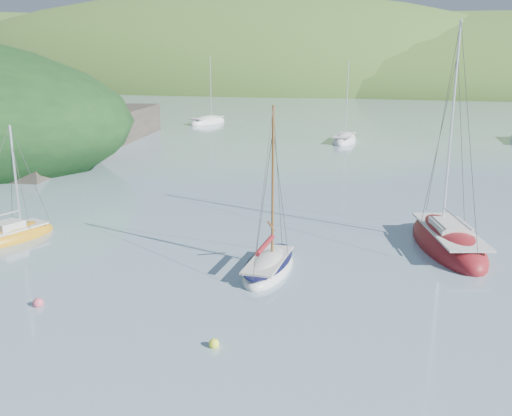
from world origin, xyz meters
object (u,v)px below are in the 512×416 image
(sloop_red, at_px, (448,243))
(sailboat_yellow, at_px, (12,236))
(distant_sloop_a, at_px, (344,140))
(daysailer_white, at_px, (269,266))
(distant_sloop_c, at_px, (208,122))

(sloop_red, height_order, sailboat_yellow, sloop_red)
(sailboat_yellow, xyz_separation_m, distant_sloop_a, (12.09, 41.81, 0.01))
(daysailer_white, height_order, sloop_red, sloop_red)
(sloop_red, relative_size, sailboat_yellow, 1.83)
(daysailer_white, distance_m, distant_sloop_a, 42.17)
(daysailer_white, xyz_separation_m, sailboat_yellow, (-14.97, 0.26, -0.03))
(distant_sloop_a, xyz_separation_m, distant_sloop_c, (-22.16, 12.20, 0.01))
(distant_sloop_a, bearing_deg, daysailer_white, -85.90)
(sailboat_yellow, bearing_deg, distant_sloop_a, 90.57)
(daysailer_white, distance_m, distant_sloop_c, 59.77)
(daysailer_white, bearing_deg, distant_sloop_c, 114.13)
(sloop_red, bearing_deg, daysailer_white, -161.00)
(sloop_red, relative_size, distant_sloop_a, 1.25)
(sloop_red, distance_m, distant_sloop_a, 37.70)
(sailboat_yellow, relative_size, distant_sloop_a, 0.68)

